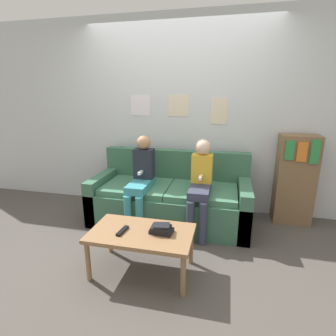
% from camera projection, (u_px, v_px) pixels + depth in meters
% --- Properties ---
extents(ground_plane, '(10.00, 10.00, 0.00)m').
position_uv_depth(ground_plane, '(160.00, 241.00, 2.95)').
color(ground_plane, '#4C4742').
extents(wall_back, '(8.00, 0.06, 2.60)m').
position_uv_depth(wall_back, '(179.00, 116.00, 3.59)').
color(wall_back, silver).
rests_on(wall_back, ground_plane).
extents(couch, '(1.96, 0.85, 0.87)m').
position_uv_depth(couch, '(170.00, 199.00, 3.38)').
color(couch, '#38664C').
rests_on(couch, ground_plane).
extents(coffee_table, '(0.92, 0.52, 0.41)m').
position_uv_depth(coffee_table, '(142.00, 236.00, 2.35)').
color(coffee_table, '#8E6642').
rests_on(coffee_table, ground_plane).
extents(person_left, '(0.24, 0.58, 1.12)m').
position_uv_depth(person_left, '(141.00, 177.00, 3.17)').
color(person_left, teal).
rests_on(person_left, ground_plane).
extents(person_right, '(0.24, 0.58, 1.09)m').
position_uv_depth(person_right, '(201.00, 182.00, 3.01)').
color(person_right, '#33384C').
rests_on(person_right, ground_plane).
extents(tv_remote, '(0.06, 0.17, 0.02)m').
position_uv_depth(tv_remote, '(123.00, 231.00, 2.33)').
color(tv_remote, black).
rests_on(tv_remote, coffee_table).
extents(book_stack, '(0.21, 0.14, 0.08)m').
position_uv_depth(book_stack, '(161.00, 229.00, 2.31)').
color(book_stack, black).
rests_on(book_stack, coffee_table).
extents(bookshelf, '(0.45, 0.31, 1.12)m').
position_uv_depth(bookshelf, '(295.00, 179.00, 3.27)').
color(bookshelf, brown).
rests_on(bookshelf, ground_plane).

